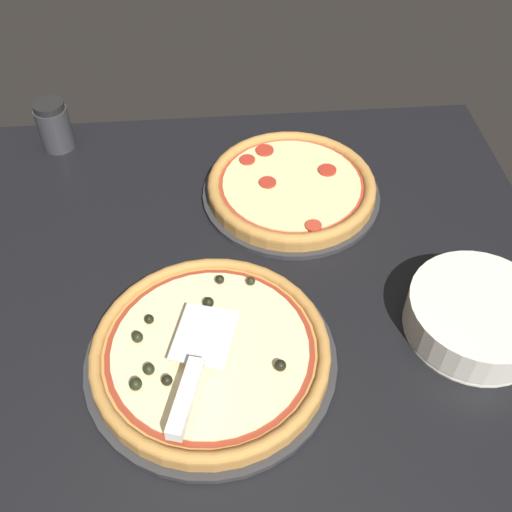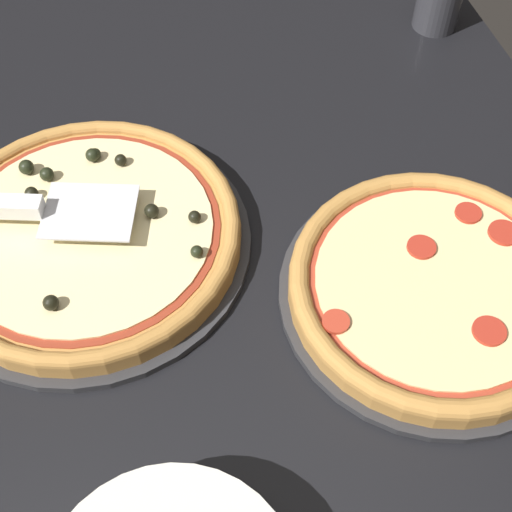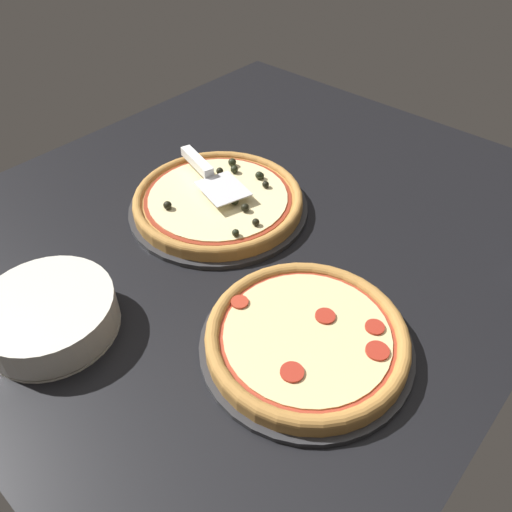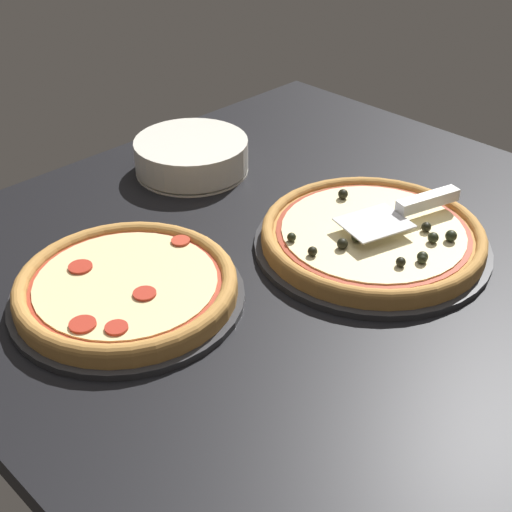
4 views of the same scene
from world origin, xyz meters
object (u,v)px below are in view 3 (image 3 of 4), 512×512
(pizza_front, at_px, (218,199))
(plate_stack, at_px, (49,315))
(pizza_back, at_px, (307,336))
(serving_spatula, at_px, (205,168))

(pizza_front, height_order, plate_stack, plate_stack)
(pizza_back, relative_size, serving_spatula, 1.43)
(pizza_back, bearing_deg, serving_spatula, -114.50)
(pizza_back, height_order, plate_stack, plate_stack)
(pizza_back, bearing_deg, pizza_front, -114.72)
(pizza_front, height_order, serving_spatula, serving_spatula)
(pizza_front, xyz_separation_m, serving_spatula, (-0.03, -0.07, 0.03))
(pizza_front, bearing_deg, serving_spatula, -113.27)
(pizza_back, relative_size, plate_stack, 1.48)
(pizza_front, xyz_separation_m, plate_stack, (0.41, 0.03, 0.01))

